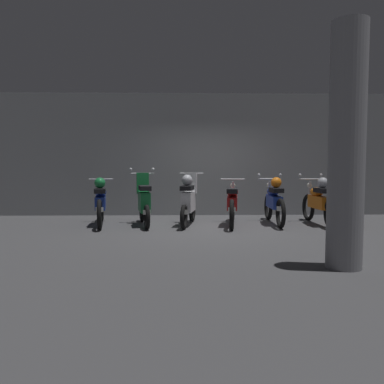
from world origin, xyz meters
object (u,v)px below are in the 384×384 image
motorbike_slot_0 (100,202)px  motorbike_slot_5 (319,202)px  motorbike_slot_1 (144,202)px  motorbike_slot_3 (232,204)px  motorbike_slot_2 (188,200)px  motorbike_slot_4 (274,201)px  support_pillar (347,147)px

motorbike_slot_0 → motorbike_slot_5: 4.94m
motorbike_slot_1 → motorbike_slot_3: motorbike_slot_1 is taller
motorbike_slot_3 → motorbike_slot_5: 1.97m
motorbike_slot_2 → motorbike_slot_4: motorbike_slot_2 is taller
motorbike_slot_1 → motorbike_slot_5: motorbike_slot_1 is taller
motorbike_slot_0 → motorbike_slot_3: 2.97m
motorbike_slot_2 → motorbike_slot_3: (0.99, -0.03, -0.08)m
motorbike_slot_0 → motorbike_slot_5: motorbike_slot_5 is taller
motorbike_slot_2 → motorbike_slot_3: 0.99m
motorbike_slot_0 → motorbike_slot_5: bearing=-0.6°
motorbike_slot_3 → support_pillar: support_pillar is taller
motorbike_slot_2 → motorbike_slot_5: size_ratio=0.86×
motorbike_slot_0 → support_pillar: support_pillar is taller
motorbike_slot_3 → motorbike_slot_5: bearing=0.5°
motorbike_slot_2 → motorbike_slot_4: (1.97, 0.14, -0.04)m
motorbike_slot_0 → motorbike_slot_4: 3.96m
motorbike_slot_3 → motorbike_slot_4: bearing=9.9°
motorbike_slot_0 → motorbike_slot_3: bearing=-1.3°
support_pillar → motorbike_slot_4: bearing=90.8°
motorbike_slot_0 → motorbike_slot_2: motorbike_slot_2 is taller
motorbike_slot_4 → motorbike_slot_5: bearing=-8.8°
motorbike_slot_4 → motorbike_slot_5: same height
motorbike_slot_3 → motorbike_slot_4: 1.00m
motorbike_slot_2 → motorbike_slot_5: 2.96m
motorbike_slot_3 → motorbike_slot_0: bearing=178.7°
motorbike_slot_3 → support_pillar: size_ratio=0.60×
motorbike_slot_2 → motorbike_slot_4: bearing=4.1°
motorbike_slot_1 → motorbike_slot_5: (3.96, -0.02, 0.00)m
motorbike_slot_1 → motorbike_slot_4: bearing=2.6°
support_pillar → motorbike_slot_5: bearing=76.0°
motorbike_slot_4 → motorbike_slot_1: bearing=-177.4°
support_pillar → motorbike_slot_0: bearing=136.5°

